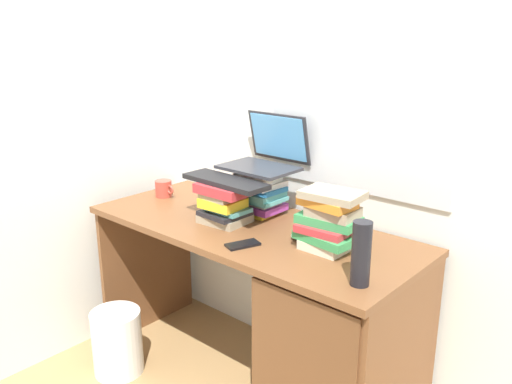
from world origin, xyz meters
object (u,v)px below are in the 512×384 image
Objects in this scene: desk at (318,330)px; keyboard at (225,181)px; mug at (164,189)px; cell_phone at (243,245)px; book_stack_keyboard_riser at (225,203)px; computer_mouse at (301,234)px; laptop at (267,155)px; book_stack_tall at (258,192)px; water_bottle at (361,254)px; wastebasket at (117,342)px; book_stack_side at (329,221)px.

keyboard is at bearing -177.99° from desk.
mug is 0.79m from cell_phone.
computer_mouse is (0.37, 0.08, -0.08)m from book_stack_keyboard_riser.
laptop is at bearing 154.17° from desk.
book_stack_tall is 0.19m from book_stack_keyboard_riser.
water_bottle is (1.29, -0.21, 0.07)m from mug.
wastebasket is at bearing -137.47° from keyboard.
desk is 0.68m from book_stack_tall.
book_stack_keyboard_riser is 0.53m from mug.
desk is 11.36× the size of cell_phone.
mug is at bearing 179.29° from book_stack_side.
laptop reaches higher than wastebasket.
book_stack_side reaches higher than water_bottle.
laptop is 1.07× the size of wastebasket.
book_stack_side is at bearing -0.71° from mug.
laptop is at bearing 138.26° from cell_phone.
cell_phone is at bearing -148.65° from desk.
book_stack_tall reaches higher than keyboard.
mug is (-0.55, -0.11, -0.07)m from book_stack_tall.
water_bottle reaches higher than wastebasket.
book_stack_tall reaches higher than book_stack_keyboard_riser.
book_stack_side is (0.48, -0.13, 0.01)m from book_stack_tall.
book_stack_side reaches higher than wastebasket.
book_stack_side is (0.00, 0.04, 0.47)m from desk.
desk is at bearing 3.53° from keyboard.
book_stack_keyboard_riser is 2.31× the size of computer_mouse.
book_stack_tall is at bearing 161.19° from computer_mouse.
book_stack_tall reaches higher than mug.
book_stack_side is 0.36m from cell_phone.
laptop is 0.63m from mug.
book_stack_tall is 0.36m from computer_mouse.
water_bottle reaches higher than keyboard.
laptop is 0.52m from cell_phone.
laptop is at bearing 82.40° from book_stack_keyboard_riser.
cell_phone is at bearing -16.02° from mug.
desk is 1.10m from mug.
mug is (-1.03, 0.01, -0.07)m from book_stack_side.
water_bottle is 0.54m from cell_phone.
mug is (-1.03, 0.06, 0.39)m from desk.
book_stack_keyboard_riser reaches higher than cell_phone.
water_bottle reaches higher than book_stack_keyboard_riser.
desk is 6.43× the size of book_stack_keyboard_riser.
book_stack_tall is at bearing -89.38° from laptop.
book_stack_keyboard_riser is at bearing -100.20° from book_stack_tall.
book_stack_keyboard_riser is 0.38m from computer_mouse.
book_stack_side is 1.24m from wastebasket.
book_stack_tall is 0.98× the size of book_stack_side.
wastebasket is at bearing -141.69° from cell_phone.
mug is (-0.55, -0.18, -0.23)m from laptop.
water_bottle is at bearing 10.52° from wastebasket.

